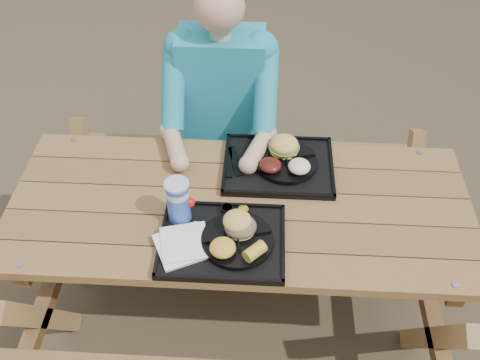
{
  "coord_description": "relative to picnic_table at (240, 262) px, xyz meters",
  "views": [
    {
      "loc": [
        0.08,
        -1.4,
        2.28
      ],
      "look_at": [
        0.0,
        0.0,
        0.88
      ],
      "focal_mm": 40.0,
      "sensor_mm": 36.0,
      "label": 1
    }
  ],
  "objects": [
    {
      "name": "napkin_stack",
      "position": [
        -0.19,
        -0.24,
        0.4
      ],
      "size": [
        0.23,
        0.23,
        0.02
      ],
      "primitive_type": "cube",
      "rotation": [
        0.0,
        0.0,
        0.45
      ],
      "color": "white",
      "rests_on": "tray_near"
    },
    {
      "name": "sandwich",
      "position": [
        0.01,
        -0.17,
        0.47
      ],
      "size": [
        0.11,
        0.11,
        0.11
      ],
      "primitive_type": null,
      "color": "#EFBD54",
      "rests_on": "plate_near"
    },
    {
      "name": "burger",
      "position": [
        0.17,
        0.27,
        0.47
      ],
      "size": [
        0.12,
        0.12,
        0.11
      ],
      "primitive_type": null,
      "color": "#F2BB55",
      "rests_on": "plate_far"
    },
    {
      "name": "ground",
      "position": [
        0.0,
        0.0,
        -0.38
      ],
      "size": [
        60.0,
        60.0,
        0.0
      ],
      "primitive_type": "plane",
      "color": "#999999",
      "rests_on": "ground"
    },
    {
      "name": "plate_near",
      "position": [
        0.0,
        -0.2,
        0.41
      ],
      "size": [
        0.26,
        0.26,
        0.02
      ],
      "primitive_type": "cylinder",
      "color": "black",
      "rests_on": "tray_near"
    },
    {
      "name": "corn_cob",
      "position": [
        0.07,
        -0.28,
        0.44
      ],
      "size": [
        0.11,
        0.11,
        0.05
      ],
      "primitive_type": null,
      "rotation": [
        0.0,
        0.0,
        0.78
      ],
      "color": "gold",
      "rests_on": "plate_near"
    },
    {
      "name": "diner",
      "position": [
        -0.12,
        0.59,
        0.27
      ],
      "size": [
        0.48,
        0.84,
        1.28
      ],
      "primitive_type": null,
      "color": "teal",
      "rests_on": "ground"
    },
    {
      "name": "baked_beans",
      "position": [
        0.11,
        0.16,
        0.44
      ],
      "size": [
        0.09,
        0.09,
        0.04
      ],
      "primitive_type": "ellipsoid",
      "color": "#4E170F",
      "rests_on": "plate_far"
    },
    {
      "name": "mac_cheese",
      "position": [
        -0.04,
        -0.27,
        0.44
      ],
      "size": [
        0.09,
        0.09,
        0.05
      ],
      "primitive_type": "ellipsoid",
      "color": "gold",
      "rests_on": "plate_near"
    },
    {
      "name": "tray_near",
      "position": [
        -0.05,
        -0.2,
        0.39
      ],
      "size": [
        0.45,
        0.35,
        0.02
      ],
      "primitive_type": "cube",
      "color": "black",
      "rests_on": "picnic_table"
    },
    {
      "name": "soda_cup",
      "position": [
        -0.22,
        -0.1,
        0.48
      ],
      "size": [
        0.08,
        0.08,
        0.17
      ],
      "primitive_type": "cylinder",
      "color": "#163DA6",
      "rests_on": "tray_near"
    },
    {
      "name": "plate_far",
      "position": [
        0.18,
        0.22,
        0.41
      ],
      "size": [
        0.26,
        0.26,
        0.02
      ],
      "primitive_type": "cylinder",
      "color": "black",
      "rests_on": "tray_far"
    },
    {
      "name": "potato_salad",
      "position": [
        0.23,
        0.16,
        0.44
      ],
      "size": [
        0.09,
        0.09,
        0.05
      ],
      "primitive_type": "ellipsoid",
      "color": "white",
      "rests_on": "plate_far"
    },
    {
      "name": "picnic_table",
      "position": [
        0.0,
        0.0,
        0.0
      ],
      "size": [
        1.8,
        1.49,
        0.75
      ],
      "primitive_type": null,
      "color": "#999999",
      "rests_on": "ground"
    },
    {
      "name": "cutlery_far",
      "position": [
        -0.03,
        0.22,
        0.4
      ],
      "size": [
        0.08,
        0.18,
        0.01
      ],
      "primitive_type": "cube",
      "rotation": [
        0.0,
        0.0,
        0.25
      ],
      "color": "black",
      "rests_on": "tray_far"
    },
    {
      "name": "condiment_bbq",
      "position": [
        -0.04,
        -0.06,
        0.41
      ],
      "size": [
        0.05,
        0.05,
        0.03
      ],
      "primitive_type": "cylinder",
      "color": "black",
      "rests_on": "tray_near"
    },
    {
      "name": "tray_far",
      "position": [
        0.15,
        0.21,
        0.39
      ],
      "size": [
        0.45,
        0.35,
        0.02
      ],
      "primitive_type": "cube",
      "color": "black",
      "rests_on": "picnic_table"
    },
    {
      "name": "condiment_mustard",
      "position": [
        0.02,
        -0.07,
        0.41
      ],
      "size": [
        0.05,
        0.05,
        0.03
      ],
      "primitive_type": "cylinder",
      "color": "gold",
      "rests_on": "tray_near"
    }
  ]
}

